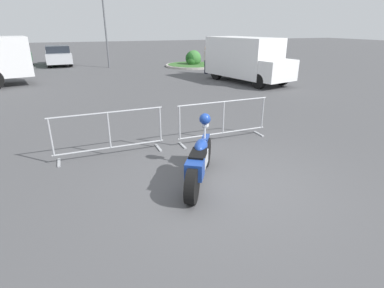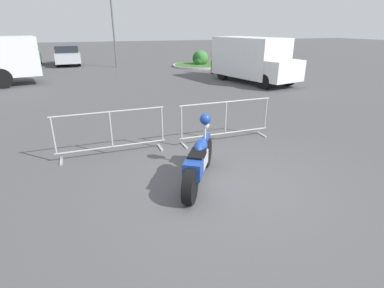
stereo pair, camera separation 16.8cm
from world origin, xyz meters
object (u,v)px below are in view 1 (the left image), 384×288
object	(u,v)px
parked_car_silver	(58,55)
pedestrian	(206,59)
parked_car_green	(19,57)
motorcycle	(199,160)
crowd_barrier_near	(109,133)
crowd_barrier_far	(223,120)
delivery_van	(246,58)
street_lamp	(104,13)

from	to	relation	value
parked_car_silver	pedestrian	world-z (taller)	pedestrian
parked_car_green	motorcycle	bearing A→B (deg)	-168.12
crowd_barrier_near	crowd_barrier_far	size ratio (longest dim) A/B	1.00
delivery_van	motorcycle	bearing A→B (deg)	-48.19
crowd_barrier_near	pedestrian	bearing A→B (deg)	56.95
motorcycle	crowd_barrier_far	distance (m)	2.42
crowd_barrier_near	delivery_van	bearing A→B (deg)	43.64
crowd_barrier_near	crowd_barrier_far	distance (m)	2.93
street_lamp	delivery_van	bearing A→B (deg)	-54.74
delivery_van	crowd_barrier_far	bearing A→B (deg)	-47.47
crowd_barrier_near	delivery_van	world-z (taller)	delivery_van
motorcycle	parked_car_green	distance (m)	22.25
delivery_van	parked_car_green	size ratio (longest dim) A/B	1.30
street_lamp	crowd_barrier_near	bearing A→B (deg)	-96.28
motorcycle	crowd_barrier_near	distance (m)	2.42
motorcycle	crowd_barrier_near	xyz separation A→B (m)	(-1.47, 1.93, 0.10)
parked_car_silver	pedestrian	size ratio (longest dim) A/B	2.63
parked_car_silver	street_lamp	bearing A→B (deg)	-132.67
crowd_barrier_far	parked_car_silver	world-z (taller)	parked_car_silver
crowd_barrier_near	crowd_barrier_far	xyz separation A→B (m)	(2.93, 0.00, 0.00)
motorcycle	parked_car_green	bearing A→B (deg)	46.97
motorcycle	parked_car_green	world-z (taller)	parked_car_green
pedestrian	delivery_van	bearing A→B (deg)	-155.29
parked_car_silver	crowd_barrier_far	bearing A→B (deg)	-170.16
parked_car_green	street_lamp	xyz separation A→B (m)	(6.23, -2.93, 3.02)
crowd_barrier_near	pedestrian	xyz separation A→B (m)	(7.30, 11.22, 0.36)
crowd_barrier_near	street_lamp	world-z (taller)	street_lamp
crowd_barrier_near	motorcycle	bearing A→B (deg)	-52.78
pedestrian	street_lamp	xyz separation A→B (m)	(-5.47, 5.38, 2.79)
crowd_barrier_near	street_lamp	distance (m)	16.99
crowd_barrier_near	parked_car_silver	bearing A→B (deg)	94.83
parked_car_green	street_lamp	distance (m)	7.52
street_lamp	motorcycle	bearing A→B (deg)	-91.12
crowd_barrier_far	parked_car_silver	size ratio (longest dim) A/B	0.57
crowd_barrier_near	crowd_barrier_far	world-z (taller)	same
delivery_van	pedestrian	distance (m)	3.60
crowd_barrier_far	delivery_van	bearing A→B (deg)	56.21
parked_car_green	delivery_van	bearing A→B (deg)	-136.76
pedestrian	street_lamp	bearing A→B (deg)	57.27
motorcycle	pedestrian	xyz separation A→B (m)	(5.83, 13.15, 0.46)
motorcycle	street_lamp	size ratio (longest dim) A/B	0.34
delivery_van	pedestrian	bearing A→B (deg)	179.23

